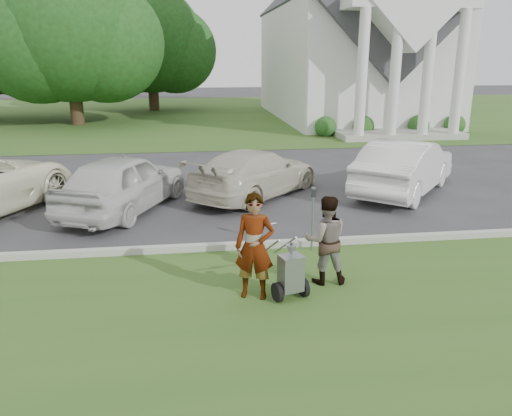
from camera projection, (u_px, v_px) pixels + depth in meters
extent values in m
plane|color=#333335|center=(264.00, 258.00, 9.97)|extent=(120.00, 120.00, 0.00)
cube|color=#31581E|center=(295.00, 338.00, 7.13)|extent=(80.00, 7.00, 0.01)
cube|color=#31581E|center=(209.00, 114.00, 35.60)|extent=(80.00, 30.00, 0.01)
cube|color=#9E9E93|center=(260.00, 245.00, 10.47)|extent=(80.00, 0.18, 0.15)
cube|color=white|center=(346.00, 63.00, 32.87)|extent=(9.00, 16.00, 7.00)
cube|color=#38383D|center=(349.00, 6.00, 31.85)|extent=(9.19, 17.00, 9.19)
cube|color=#9E9E93|center=(398.00, 134.00, 25.10)|extent=(6.20, 2.60, 0.30)
cylinder|color=white|center=(362.00, 77.00, 23.03)|extent=(0.50, 0.50, 6.00)
cylinder|color=white|center=(395.00, 77.00, 23.23)|extent=(0.50, 0.50, 6.00)
cylinder|color=white|center=(427.00, 76.00, 23.43)|extent=(0.50, 0.50, 6.00)
cylinder|color=white|center=(459.00, 76.00, 23.63)|extent=(0.50, 0.50, 6.00)
cube|color=white|center=(410.00, 2.00, 23.14)|extent=(6.20, 2.00, 0.60)
sphere|color=#1E4C19|center=(326.00, 127.00, 25.43)|extent=(1.10, 1.10, 1.10)
sphere|color=#1E4C19|center=(363.00, 126.00, 25.68)|extent=(1.10, 1.10, 1.10)
sphere|color=#1E4C19|center=(419.00, 125.00, 26.06)|extent=(1.10, 1.10, 1.10)
sphere|color=#1E4C19|center=(455.00, 125.00, 26.31)|extent=(1.10, 1.10, 1.10)
cylinder|color=#332316|center=(76.00, 97.00, 29.39)|extent=(0.76, 0.76, 3.20)
sphere|color=#1E3C12|center=(68.00, 27.00, 28.25)|extent=(8.40, 8.40, 8.40)
sphere|color=#1E3C12|center=(105.00, 43.00, 29.02)|extent=(6.89, 6.89, 6.89)
sphere|color=#1E3C12|center=(37.00, 38.00, 27.94)|extent=(7.22, 7.22, 7.22)
sphere|color=#1E3C12|center=(15.00, 35.00, 30.98)|extent=(7.54, 7.54, 7.54)
cylinder|color=#332316|center=(153.00, 90.00, 37.51)|extent=(0.76, 0.76, 3.00)
sphere|color=#1E3C12|center=(150.00, 40.00, 36.47)|extent=(7.60, 7.60, 7.60)
sphere|color=#1E3C12|center=(175.00, 51.00, 37.19)|extent=(6.23, 6.23, 6.23)
sphere|color=#1E3C12|center=(129.00, 48.00, 36.16)|extent=(6.54, 6.54, 6.54)
cylinder|color=black|center=(277.00, 292.00, 8.15)|extent=(0.17, 0.34, 0.33)
cylinder|color=black|center=(303.00, 287.00, 8.34)|extent=(0.17, 0.34, 0.33)
cylinder|color=#2D2D33|center=(290.00, 290.00, 8.25)|extent=(0.54, 0.19, 0.04)
cube|color=gray|center=(291.00, 273.00, 8.16)|extent=(0.43, 0.39, 0.61)
cone|color=gray|center=(291.00, 250.00, 8.04)|extent=(0.23, 0.23, 0.18)
cylinder|color=#2D2D33|center=(291.00, 245.00, 8.02)|extent=(0.04, 0.04, 0.07)
cylinder|color=gray|center=(269.00, 248.00, 8.49)|extent=(0.26, 0.79, 0.58)
cylinder|color=gray|center=(285.00, 245.00, 8.61)|extent=(0.26, 0.79, 0.58)
cylinder|color=gray|center=(267.00, 224.00, 8.81)|extent=(0.35, 0.13, 0.03)
imported|color=#999999|center=(255.00, 247.00, 8.11)|extent=(0.74, 0.60, 1.78)
imported|color=#999999|center=(326.00, 241.00, 8.68)|extent=(0.81, 0.65, 1.58)
cylinder|color=gray|center=(312.00, 224.00, 10.19)|extent=(0.04, 0.04, 1.18)
cube|color=#2D2D33|center=(313.00, 193.00, 10.00)|extent=(0.10, 0.07, 0.18)
cylinder|color=gray|center=(314.00, 188.00, 9.97)|extent=(0.09, 0.09, 0.03)
imported|color=silver|center=(123.00, 182.00, 12.88)|extent=(3.41, 4.81, 1.52)
imported|color=beige|center=(255.00, 173.00, 14.32)|extent=(4.53, 4.71, 1.35)
imported|color=silver|center=(405.00, 167.00, 14.60)|extent=(4.37, 4.73, 1.58)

